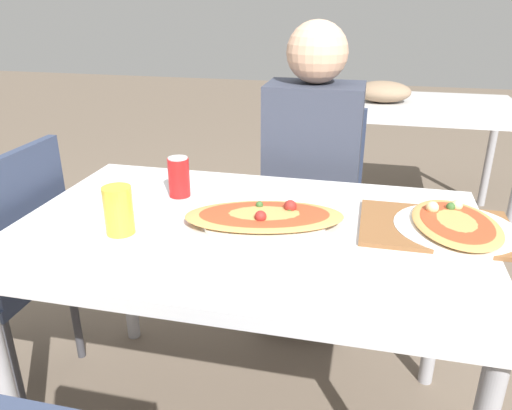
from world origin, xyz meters
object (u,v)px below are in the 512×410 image
(soda_can, at_px, (179,177))
(drink_glass, at_px, (119,210))
(dining_table, at_px, (248,249))
(pizza_main, at_px, (265,218))
(chair_far_seated, at_px, (313,204))
(pizza_second, at_px, (455,225))
(chair_side_left, at_px, (6,262))
(person_seated, at_px, (312,160))

(soda_can, height_order, drink_glass, drink_glass)
(dining_table, xyz_separation_m, pizza_main, (0.04, 0.02, 0.09))
(dining_table, xyz_separation_m, chair_far_seated, (0.10, 0.73, -0.16))
(dining_table, relative_size, pizza_second, 3.54)
(chair_far_seated, height_order, chair_side_left, same)
(chair_far_seated, xyz_separation_m, chair_side_left, (-0.92, -0.72, 0.00))
(dining_table, xyz_separation_m, soda_can, (-0.26, 0.16, 0.14))
(person_seated, height_order, soda_can, person_seated)
(soda_can, bearing_deg, pizza_main, -25.53)
(chair_side_left, bearing_deg, dining_table, -90.95)
(pizza_main, xyz_separation_m, pizza_second, (0.50, 0.07, -0.00))
(dining_table, distance_m, drink_glass, 0.37)
(chair_far_seated, height_order, drink_glass, chair_far_seated)
(pizza_main, bearing_deg, dining_table, -156.74)
(soda_can, distance_m, pizza_second, 0.81)
(pizza_main, bearing_deg, person_seated, 84.79)
(chair_far_seated, xyz_separation_m, pizza_main, (-0.05, -0.72, 0.25))
(person_seated, height_order, pizza_second, person_seated)
(chair_side_left, height_order, drink_glass, chair_side_left)
(drink_glass, bearing_deg, chair_side_left, 165.14)
(chair_far_seated, xyz_separation_m, soda_can, (-0.36, -0.57, 0.29))
(soda_can, distance_m, drink_glass, 0.29)
(pizza_second, bearing_deg, dining_table, -170.83)
(dining_table, height_order, soda_can, soda_can)
(drink_glass, bearing_deg, dining_table, 20.86)
(dining_table, distance_m, soda_can, 0.34)
(chair_side_left, height_order, person_seated, person_seated)
(chair_side_left, xyz_separation_m, soda_can, (0.56, 0.15, 0.29))
(person_seated, relative_size, drink_glass, 9.59)
(person_seated, bearing_deg, dining_table, 81.12)
(dining_table, relative_size, drink_glass, 9.86)
(chair_side_left, distance_m, soda_can, 0.65)
(drink_glass, xyz_separation_m, pizza_second, (0.86, 0.21, -0.05))
(dining_table, xyz_separation_m, chair_side_left, (-0.83, 0.01, -0.16))
(dining_table, bearing_deg, person_seated, 81.12)
(pizza_second, bearing_deg, soda_can, 174.71)
(drink_glass, bearing_deg, soda_can, 78.74)
(chair_side_left, relative_size, person_seated, 0.72)
(chair_side_left, distance_m, pizza_second, 1.40)
(dining_table, bearing_deg, drink_glass, -159.14)
(soda_can, bearing_deg, chair_side_left, -165.19)
(pizza_main, height_order, soda_can, soda_can)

